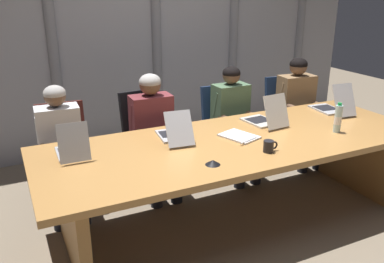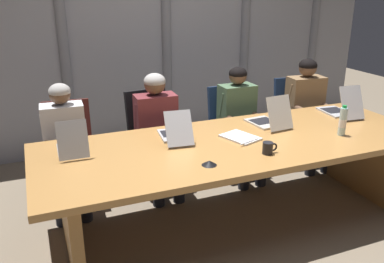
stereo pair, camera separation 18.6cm
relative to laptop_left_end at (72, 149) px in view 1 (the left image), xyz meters
name	(u,v)px [view 1 (the left image)]	position (x,y,z in m)	size (l,w,h in m)	color
ground_plane	(235,218)	(1.30, -0.23, -0.80)	(11.81, 11.81, 0.00)	#7F705B
conference_table	(238,157)	(1.30, -0.23, -0.21)	(3.27, 1.18, 0.74)	#B77F42
curtain_backdrop	(149,40)	(1.30, 1.87, 0.52)	(5.90, 0.17, 2.63)	#9999A0
laptop_left_end	(72,149)	(0.00, 0.00, 0.00)	(0.23, 0.37, 0.29)	#A8ADB7
laptop_left_mid	(174,133)	(0.82, 0.00, 0.00)	(0.26, 0.47, 0.27)	#BCBCC1
laptop_center	(265,118)	(1.72, 0.00, 0.00)	(0.28, 0.44, 0.30)	beige
laptop_right_mid	(332,106)	(2.55, 0.02, 0.00)	(0.27, 0.49, 0.32)	#BCBCC1
office_chair_left_end	(67,167)	(0.03, 0.71, -0.45)	(0.60, 0.60, 0.93)	#511E19
office_chair_left_mid	(150,152)	(0.85, 0.71, -0.44)	(0.60, 0.60, 0.96)	black
office_chair_center	(226,139)	(1.74, 0.71, -0.45)	(0.60, 0.60, 0.92)	navy
office_chair_right_mid	(287,128)	(2.57, 0.71, -0.45)	(0.60, 0.60, 0.94)	navy
person_left_end	(61,144)	(-0.01, 0.55, -0.15)	(0.39, 0.56, 1.15)	silver
person_left_mid	(154,127)	(0.85, 0.56, -0.13)	(0.41, 0.55, 1.17)	brown
person_center	(235,117)	(1.74, 0.55, -0.14)	(0.37, 0.55, 1.17)	#4C6B4C
person_right_mid	(300,104)	(2.59, 0.56, -0.12)	(0.44, 0.57, 1.19)	olive
water_bottle_primary	(338,119)	(2.16, -0.44, 0.06)	(0.06, 0.06, 0.26)	silver
coffee_mug_near	(269,146)	(1.37, -0.56, -0.01)	(0.12, 0.08, 0.09)	black
conference_mic_left_side	(213,162)	(0.87, -0.58, -0.04)	(0.11, 0.11, 0.04)	black
spiral_notepad	(239,136)	(1.33, -0.19, -0.05)	(0.31, 0.36, 0.03)	silver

